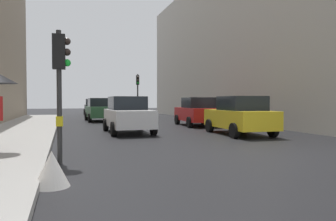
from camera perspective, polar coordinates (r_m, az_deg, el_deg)
ground_plane at (r=9.77m, az=15.50°, el=-7.44°), size 120.00×120.00×0.00m
sidewalk_kerb at (r=14.27m, az=-26.31°, el=-4.35°), size 3.31×40.00×0.16m
building_facade_right at (r=29.11m, az=18.58°, el=10.58°), size 12.00×31.14×12.15m
traffic_light_far_median at (r=28.38m, az=-5.43°, el=4.03°), size 0.25×0.43×3.91m
traffic_light_near_left at (r=8.24m, az=-18.71°, el=6.52°), size 0.43×0.25×3.26m
car_dark_suv at (r=35.93m, az=-13.17°, el=0.61°), size 2.11×4.25×1.76m
car_green_estate at (r=24.96m, az=-12.08°, el=0.15°), size 2.11×4.25×1.76m
car_red_sedan at (r=19.88m, az=5.24°, el=-0.21°), size 2.27×4.33×1.76m
car_white_compact at (r=15.57m, az=-7.19°, el=-0.75°), size 2.03×4.21×1.76m
car_yellow_taxi at (r=14.96m, az=12.67°, el=-0.88°), size 2.21×4.30×1.76m
warning_sign_triangle at (r=6.18m, az=-20.05°, el=-9.79°), size 0.64×0.64×0.65m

